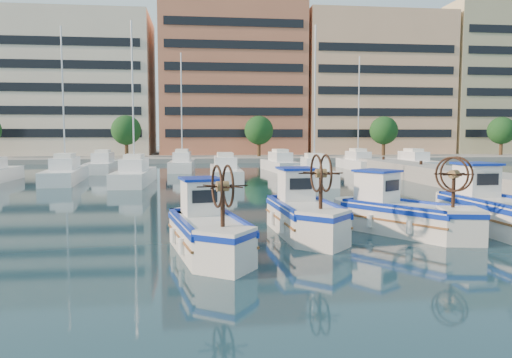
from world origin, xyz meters
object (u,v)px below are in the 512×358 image
(fishing_boat_a, at_px, (208,228))
(fishing_boat_d, at_px, (494,208))
(fishing_boat_c, at_px, (401,212))
(fishing_boat_b, at_px, (304,211))

(fishing_boat_a, relative_size, fishing_boat_d, 0.90)
(fishing_boat_c, relative_size, fishing_boat_d, 0.92)
(fishing_boat_a, bearing_deg, fishing_boat_b, 24.82)
(fishing_boat_a, height_order, fishing_boat_c, fishing_boat_c)
(fishing_boat_c, bearing_deg, fishing_boat_a, 163.32)
(fishing_boat_a, height_order, fishing_boat_d, fishing_boat_d)
(fishing_boat_b, bearing_deg, fishing_boat_c, -8.49)
(fishing_boat_b, relative_size, fishing_boat_c, 1.03)
(fishing_boat_a, distance_m, fishing_boat_c, 7.23)
(fishing_boat_a, height_order, fishing_boat_b, fishing_boat_b)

